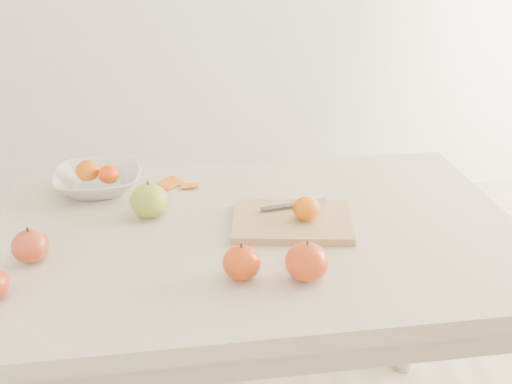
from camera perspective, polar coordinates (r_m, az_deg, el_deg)
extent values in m
cube|color=beige|center=(1.47, 0.30, -3.99)|extent=(1.20, 0.80, 0.04)
cylinder|color=#BCAA8E|center=(1.97, -17.28, -9.83)|extent=(0.06, 0.06, 0.71)
cylinder|color=#BCAA8E|center=(2.08, 13.73, -7.41)|extent=(0.06, 0.06, 0.71)
cube|color=tan|center=(1.48, 3.23, -2.63)|extent=(0.30, 0.24, 0.02)
ellipsoid|color=#CE6207|center=(1.46, 4.49, -1.46)|extent=(0.06, 0.06, 0.05)
imported|color=silver|center=(1.69, -13.86, 0.96)|extent=(0.22, 0.22, 0.05)
ellipsoid|color=#DB6107|center=(1.69, -14.77, 1.85)|extent=(0.06, 0.06, 0.05)
ellipsoid|color=#DE4407|center=(1.66, -12.95, 1.55)|extent=(0.05, 0.05, 0.05)
cube|color=#C6550D|center=(1.70, -7.63, 0.64)|extent=(0.07, 0.07, 0.01)
cube|color=orange|center=(1.68, -5.91, 0.47)|extent=(0.05, 0.04, 0.01)
cube|color=white|center=(1.55, 4.85, -0.69)|extent=(0.08, 0.03, 0.01)
cube|color=#3A3E42|center=(1.51, 2.13, -1.31)|extent=(0.10, 0.03, 0.00)
ellipsoid|color=olive|center=(1.52, -9.48, -0.75)|extent=(0.09, 0.09, 0.08)
ellipsoid|color=maroon|center=(1.26, 4.52, -6.21)|extent=(0.09, 0.09, 0.08)
ellipsoid|color=#9F1302|center=(1.27, -1.30, -6.30)|extent=(0.08, 0.08, 0.07)
ellipsoid|color=maroon|center=(1.40, -19.43, -4.56)|extent=(0.08, 0.08, 0.07)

